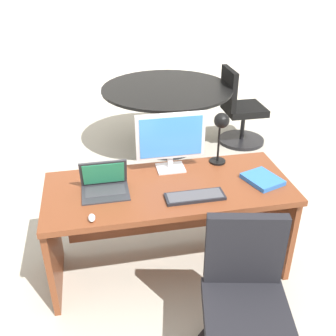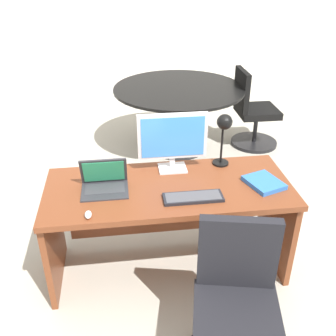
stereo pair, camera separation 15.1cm
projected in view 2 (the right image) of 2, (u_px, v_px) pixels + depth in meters
ground at (151, 170)px, 4.27m from camera, size 12.00×12.00×0.00m
back_wall at (133, 5)px, 5.72m from camera, size 10.00×0.10×2.80m
desk at (168, 207)px, 2.75m from camera, size 1.66×0.70×0.72m
monitor at (173, 138)px, 2.70m from camera, size 0.49×0.16×0.43m
laptop at (104, 179)px, 2.57m from camera, size 0.31×0.24×0.22m
keyboard at (193, 197)px, 2.48m from camera, size 0.38×0.13×0.02m
mouse at (88, 215)px, 2.31m from camera, size 0.04×0.07×0.03m
desk_lamp at (224, 129)px, 2.73m from camera, size 0.12×0.14×0.40m
book at (264, 183)px, 2.63m from camera, size 0.27×0.30×0.03m
office_chair at (235, 315)px, 2.13m from camera, size 0.56×0.57×0.89m
meeting_table at (179, 103)px, 4.46m from camera, size 1.48×1.48×0.76m
meeting_chair_near at (252, 115)px, 4.65m from camera, size 0.56×0.56×0.93m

